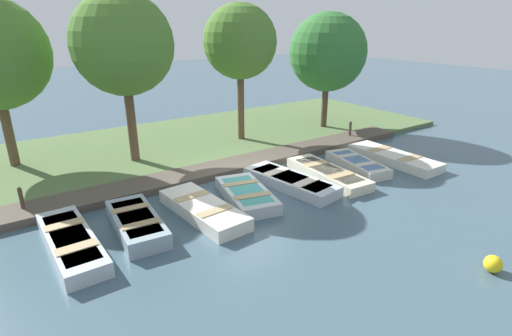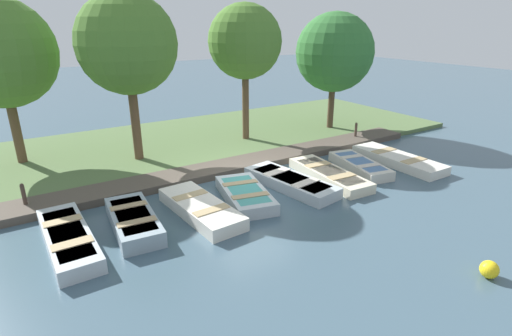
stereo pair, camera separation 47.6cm
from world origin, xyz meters
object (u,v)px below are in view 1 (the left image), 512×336
object	(u,v)px
rowboat_0	(71,242)
park_tree_center	(240,42)
rowboat_6	(357,164)
mooring_post_far	(350,131)
buoy	(493,264)
park_tree_right	(328,52)
rowboat_7	(394,158)
rowboat_2	(203,209)
rowboat_1	(137,223)
rowboat_3	(247,195)
rowboat_5	(328,173)
park_tree_left	(123,45)
mooring_post_near	(22,202)
rowboat_4	(290,181)

from	to	relation	value
rowboat_0	park_tree_center	bearing A→B (deg)	121.22
rowboat_6	mooring_post_far	distance (m)	3.64
buoy	park_tree_center	world-z (taller)	park_tree_center
park_tree_center	park_tree_right	distance (m)	4.46
rowboat_7	mooring_post_far	bearing A→B (deg)	165.29
rowboat_2	rowboat_7	xyz separation A→B (m)	(0.17, 7.95, -0.02)
rowboat_7	buoy	world-z (taller)	buoy
mooring_post_far	rowboat_1	bearing A→B (deg)	-76.34
rowboat_0	buoy	xyz separation A→B (m)	(6.04, 7.18, -0.00)
rowboat_7	rowboat_0	bearing A→B (deg)	-91.58
mooring_post_far	buoy	xyz separation A→B (m)	(8.60, -4.90, -0.24)
rowboat_1	rowboat_6	size ratio (longest dim) A/B	0.97
rowboat_7	park_tree_center	distance (m)	7.52
rowboat_6	rowboat_2	bearing A→B (deg)	-77.40
rowboat_3	rowboat_5	bearing A→B (deg)	101.80
park_tree_left	rowboat_2	bearing A→B (deg)	1.52
mooring_post_near	mooring_post_far	distance (m)	12.78
mooring_post_far	park_tree_center	xyz separation A→B (m)	(-2.47, -4.13, 3.76)
rowboat_3	mooring_post_near	distance (m)	6.14
rowboat_2	park_tree_right	distance (m)	10.74
park_tree_right	buoy	bearing A→B (deg)	-26.12
rowboat_5	park_tree_right	xyz separation A→B (m)	(-4.67, 4.26, 3.47)
rowboat_4	mooring_post_near	bearing A→B (deg)	-118.43
rowboat_1	rowboat_6	bearing A→B (deg)	94.22
rowboat_0	rowboat_7	xyz separation A→B (m)	(0.38, 11.29, -0.02)
rowboat_3	park_tree_center	world-z (taller)	park_tree_center
rowboat_3	mooring_post_far	size ratio (longest dim) A/B	3.28
rowboat_4	mooring_post_near	size ratio (longest dim) A/B	4.02
rowboat_4	mooring_post_near	world-z (taller)	mooring_post_near
rowboat_6	park_tree_center	bearing A→B (deg)	-150.65
rowboat_6	park_tree_right	distance (m)	6.39
buoy	park_tree_center	xyz separation A→B (m)	(-11.08, 0.77, 4.01)
park_tree_center	park_tree_right	xyz separation A→B (m)	(0.52, 4.40, -0.55)
park_tree_left	rowboat_0	bearing A→B (deg)	-33.30
rowboat_1	mooring_post_far	distance (m)	10.83
mooring_post_near	park_tree_center	bearing A→B (deg)	105.96
rowboat_5	park_tree_left	size ratio (longest dim) A/B	0.56
rowboat_4	park_tree_left	distance (m)	7.20
rowboat_0	rowboat_1	world-z (taller)	rowboat_1
rowboat_1	rowboat_3	xyz separation A→B (m)	(0.07, 3.30, -0.03)
mooring_post_near	park_tree_right	world-z (taller)	park_tree_right
buoy	park_tree_left	world-z (taller)	park_tree_left
rowboat_0	park_tree_left	bearing A→B (deg)	145.57
rowboat_0	rowboat_1	bearing A→B (deg)	89.00
rowboat_0	mooring_post_near	world-z (taller)	mooring_post_near
rowboat_0	rowboat_5	bearing A→B (deg)	87.77
park_tree_center	rowboat_2	bearing A→B (deg)	-41.36
buoy	park_tree_center	size ratio (longest dim) A/B	0.07
rowboat_1	rowboat_5	distance (m)	6.54
rowboat_3	park_tree_right	world-z (taller)	park_tree_right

